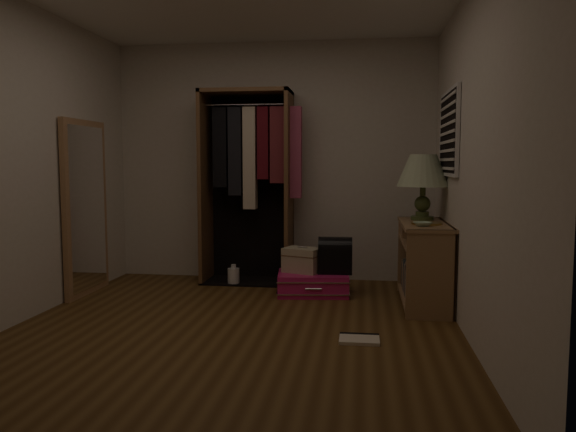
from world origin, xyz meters
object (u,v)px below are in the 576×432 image
object	(u,v)px
console_bookshelf	(423,261)
floor_mirror	(86,208)
black_bag	(335,254)
table_lamp	(423,172)
pink_suitcase	(313,283)
train_case	(302,260)
open_wardrobe	(252,169)
white_jug	(234,276)

from	to	relation	value
console_bookshelf	floor_mirror	xyz separation A→B (m)	(-3.24, -0.04, 0.46)
console_bookshelf	black_bag	xyz separation A→B (m)	(-0.81, 0.25, 0.01)
console_bookshelf	black_bag	world-z (taller)	console_bookshelf
table_lamp	console_bookshelf	bearing A→B (deg)	-91.54
table_lamp	pink_suitcase	bearing A→B (deg)	179.20
pink_suitcase	table_lamp	bearing A→B (deg)	-7.14
train_case	open_wardrobe	bearing A→B (deg)	162.02
open_wardrobe	train_case	distance (m)	1.17
console_bookshelf	open_wardrobe	bearing A→B (deg)	157.25
console_bookshelf	black_bag	distance (m)	0.85
floor_mirror	console_bookshelf	bearing A→B (deg)	0.74
open_wardrobe	white_jug	size ratio (longest dim) A/B	9.38
open_wardrobe	table_lamp	world-z (taller)	open_wardrobe
console_bookshelf	floor_mirror	distance (m)	3.27
console_bookshelf	open_wardrobe	distance (m)	2.06
console_bookshelf	open_wardrobe	size ratio (longest dim) A/B	0.55
console_bookshelf	floor_mirror	bearing A→B (deg)	-179.26
table_lamp	black_bag	bearing A→B (deg)	177.73
table_lamp	floor_mirror	bearing A→B (deg)	-175.50
floor_mirror	table_lamp	world-z (taller)	floor_mirror
train_case	table_lamp	world-z (taller)	table_lamp
table_lamp	white_jug	bearing A→B (deg)	170.58
console_bookshelf	table_lamp	size ratio (longest dim) A/B	1.82
floor_mirror	white_jug	size ratio (longest dim) A/B	7.78
console_bookshelf	train_case	size ratio (longest dim) A/B	2.66
console_bookshelf	black_bag	bearing A→B (deg)	163.23
open_wardrobe	table_lamp	bearing A→B (deg)	-16.46
table_lamp	white_jug	world-z (taller)	table_lamp
console_bookshelf	pink_suitcase	world-z (taller)	console_bookshelf
train_case	table_lamp	xyz separation A→B (m)	(1.14, -0.04, 0.87)
open_wardrobe	train_case	size ratio (longest dim) A/B	4.87
pink_suitcase	black_bag	size ratio (longest dim) A/B	2.10
open_wardrobe	black_bag	xyz separation A→B (m)	(0.92, -0.48, -0.82)
train_case	white_jug	xyz separation A→B (m)	(-0.76, 0.28, -0.24)
open_wardrobe	white_jug	world-z (taller)	open_wardrobe
open_wardrobe	floor_mirror	size ratio (longest dim) A/B	1.21
train_case	pink_suitcase	bearing A→B (deg)	9.68
floor_mirror	black_bag	world-z (taller)	floor_mirror
console_bookshelf	pink_suitcase	size ratio (longest dim) A/B	1.50
table_lamp	open_wardrobe	bearing A→B (deg)	163.54
black_bag	white_jug	world-z (taller)	black_bag
console_bookshelf	table_lamp	world-z (taller)	table_lamp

